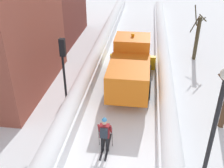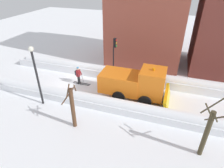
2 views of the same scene
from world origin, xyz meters
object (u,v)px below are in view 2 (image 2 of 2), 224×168
skier (78,74)px  street_lamp (36,69)px  bare_tree_near (73,107)px  plow_truck (135,83)px  traffic_light_pole (114,50)px  bare_tree_mid (207,132)px

skier → street_lamp: bearing=-18.6°
bare_tree_near → street_lamp: bearing=-111.9°
bare_tree_near → plow_truck: bearing=145.9°
traffic_light_pole → bare_tree_near: (8.04, -0.38, -1.22)m
plow_truck → bare_tree_mid: (4.61, 5.12, 0.32)m
plow_truck → skier: bearing=-96.7°
skier → street_lamp: street_lamp is taller
traffic_light_pole → bare_tree_mid: (7.79, 8.03, -1.11)m
plow_truck → bare_tree_near: 5.86m
plow_truck → skier: (-0.68, -5.77, -0.48)m
skier → bare_tree_near: bearing=24.2°
bare_tree_mid → skier: bearing=-115.9°
plow_truck → street_lamp: size_ratio=1.19×
plow_truck → traffic_light_pole: size_ratio=1.45×
traffic_light_pole → street_lamp: street_lamp is taller
skier → traffic_light_pole: traffic_light_pole is taller
skier → bare_tree_near: (5.53, 2.49, 0.69)m
skier → traffic_light_pole: size_ratio=0.44×
skier → traffic_light_pole: (-2.51, 2.87, 1.91)m
skier → bare_tree_near: bare_tree_near is taller
traffic_light_pole → bare_tree_mid: bearing=45.9°
plow_truck → traffic_light_pole: 4.54m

